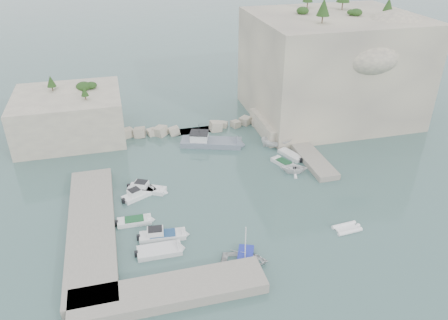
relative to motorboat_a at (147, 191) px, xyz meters
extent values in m
plane|color=#436561|center=(10.21, -5.82, 0.00)|extent=(400.00, 400.00, 0.00)
cube|color=beige|center=(33.21, 17.18, 8.50)|extent=(26.00, 22.00, 17.00)
cube|color=beige|center=(23.21, 12.18, 1.25)|extent=(8.00, 10.00, 2.50)
cube|color=beige|center=(-9.79, 19.18, 3.50)|extent=(16.00, 14.00, 7.00)
cube|color=#9E9689|center=(-6.79, -6.82, 0.55)|extent=(5.00, 24.00, 1.10)
cube|color=#9E9689|center=(0.21, -18.32, 0.55)|extent=(18.00, 4.00, 1.10)
cube|color=#9E9689|center=(23.71, 4.18, 0.40)|extent=(3.00, 16.00, 0.80)
cube|color=beige|center=(9.21, 16.18, 0.70)|extent=(28.00, 3.00, 1.40)
imported|color=white|center=(8.23, -15.82, 0.00)|extent=(5.65, 4.91, 0.98)
imported|color=white|center=(19.89, -0.49, 0.00)|extent=(4.54, 4.22, 1.95)
imported|color=white|center=(20.35, 7.25, 0.00)|extent=(5.08, 3.28, 1.84)
cylinder|color=white|center=(8.23, -15.82, 2.59)|extent=(0.10, 0.10, 4.20)
cone|color=#1E4219|center=(28.21, 12.18, 19.27)|extent=(1.96, 1.96, 2.45)
cone|color=#1E4219|center=(40.21, 14.18, 18.82)|extent=(1.57, 1.57, 1.96)
cone|color=#1E4219|center=(-11.79, 21.18, 8.62)|extent=(1.40, 1.40, 1.75)
cone|color=#1E4219|center=(-6.79, 16.18, 8.30)|extent=(1.12, 1.12, 1.40)
camera|label=1|loc=(-2.29, -47.75, 30.71)|focal=35.00mm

